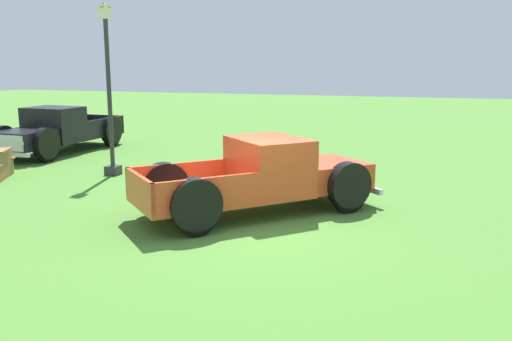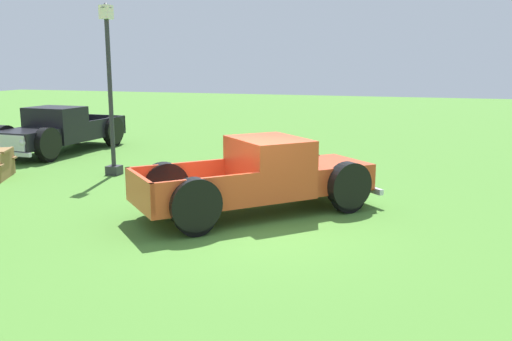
# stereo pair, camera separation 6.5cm
# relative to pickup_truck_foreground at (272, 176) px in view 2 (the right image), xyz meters

# --- Properties ---
(ground_plane) EXTENTS (80.00, 80.00, 0.00)m
(ground_plane) POSITION_rel_pickup_truck_foreground_xyz_m (-1.08, 0.09, -0.74)
(ground_plane) COLOR #477A2D
(pickup_truck_foreground) EXTENTS (4.87, 4.82, 1.55)m
(pickup_truck_foreground) POSITION_rel_pickup_truck_foreground_xyz_m (0.00, 0.00, 0.00)
(pickup_truck_foreground) COLOR #D14723
(pickup_truck_foreground) RESTS_ON ground_plane
(pickup_truck_behind_left) EXTENTS (5.23, 2.20, 1.58)m
(pickup_truck_behind_left) POSITION_rel_pickup_truck_foreground_xyz_m (4.71, 9.06, 0.01)
(pickup_truck_behind_left) COLOR black
(pickup_truck_behind_left) RESTS_ON ground_plane
(lamp_post_far) EXTENTS (0.36, 0.36, 4.61)m
(lamp_post_far) POSITION_rel_pickup_truck_foreground_xyz_m (2.25, 5.23, 1.68)
(lamp_post_far) COLOR #2D2D33
(lamp_post_far) RESTS_ON ground_plane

